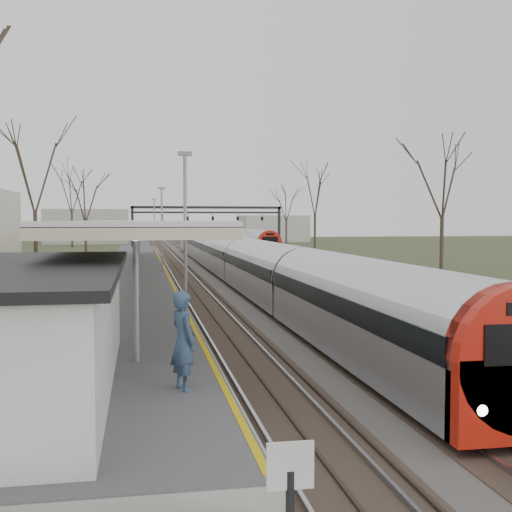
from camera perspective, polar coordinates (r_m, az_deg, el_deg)
The scene contains 9 objects.
track_bed at distance 60.04m, azimuth -1.39°, elevation -0.68°, with size 24.00×160.00×0.22m.
platform at distance 41.85m, azimuth -10.34°, elevation -1.82°, with size 3.50×69.00×1.00m, color #9E9B93.
canopy at distance 37.18m, azimuth -10.40°, elevation 2.84°, with size 4.10×50.00×3.11m.
signal_gantry at distance 89.66m, azimuth -4.33°, elevation 3.70°, with size 21.00×0.59×6.08m.
tree_west_far at distance 52.95m, azimuth -19.11°, elevation 7.24°, with size 5.50×5.50×11.33m.
tree_east_far at distance 51.68m, azimuth 16.26°, elevation 6.58°, with size 5.00×5.00×10.30m.
train_near at distance 47.63m, azimuth -2.44°, elevation 0.01°, with size 2.62×75.21×3.05m.
train_far at distance 104.44m, azimuth -2.84°, elevation 1.75°, with size 2.62×75.21×3.05m.
passenger at distance 11.89m, azimuth -6.48°, elevation -7.51°, with size 0.68×0.44×1.85m, color #324761.
Camera 1 is at (-8.95, -4.19, 4.13)m, focal length 45.00 mm.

